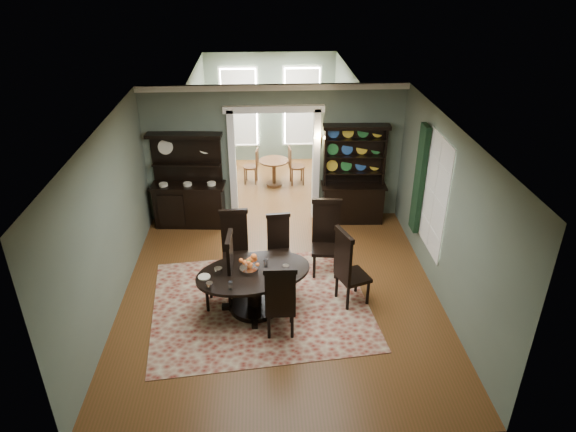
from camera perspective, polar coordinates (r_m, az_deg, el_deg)
name	(u,v)px	position (r m, az deg, el deg)	size (l,w,h in m)	color
room	(280,215)	(8.31, -0.94, 0.11)	(5.51, 6.01, 3.01)	brown
parlor	(271,118)	(13.43, -1.85, 10.81)	(3.51, 3.50, 3.01)	brown
doorway_trim	(274,149)	(11.00, -1.54, 7.46)	(2.08, 0.25, 2.57)	white
right_window	(427,187)	(9.56, 15.22, 3.09)	(0.15, 1.47, 2.12)	white
wall_sconce	(320,138)	(10.83, 3.56, 8.61)	(0.27, 0.21, 0.21)	#B56D30
rug	(261,304)	(8.94, -3.04, -9.70)	(3.62, 3.02, 0.01)	maroon
dining_table	(254,283)	(8.54, -3.79, -7.43)	(2.18, 2.18, 0.75)	black
centerpiece	(249,267)	(8.40, -4.37, -5.64)	(1.53, 0.99, 0.25)	silver
chair_far_left	(235,243)	(9.28, -5.91, -3.05)	(0.53, 0.51, 1.34)	black
chair_far_mid	(279,242)	(9.46, -1.02, -2.92)	(0.46, 0.44, 1.16)	black
chair_far_right	(326,234)	(9.45, 4.23, -2.05)	(0.58, 0.55, 1.42)	black
chair_end_left	(225,270)	(8.56, -6.98, -5.94)	(0.50, 0.53, 1.36)	black
chair_end_right	(348,266)	(8.60, 6.64, -5.56)	(0.64, 0.66, 1.40)	black
chair_near	(280,300)	(7.88, -0.87, -9.30)	(0.50, 0.46, 1.31)	black
sideboard	(189,194)	(11.24, -10.94, 2.42)	(1.59, 0.67, 2.05)	black
welsh_dresser	(353,187)	(11.27, 7.25, 3.19)	(1.42, 0.57, 2.18)	black
parlor_table	(274,169)	(13.03, -1.57, 5.26)	(0.74, 0.74, 0.68)	brown
parlor_chair_left	(253,165)	(13.18, -3.90, 5.70)	(0.41, 0.39, 0.92)	brown
parlor_chair_right	(294,164)	(13.09, 0.70, 5.75)	(0.43, 0.41, 0.98)	brown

